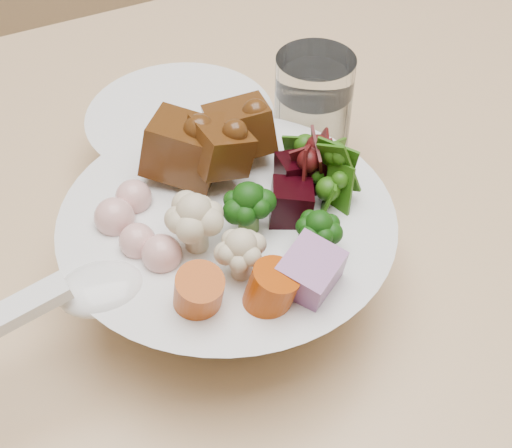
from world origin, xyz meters
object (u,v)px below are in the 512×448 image
(side_bowl, at_px, (182,139))
(water_glass, at_px, (312,120))
(chair_far, at_px, (115,137))
(food_bowl, at_px, (230,243))
(dining_table, at_px, (475,271))

(side_bowl, bearing_deg, water_glass, -19.94)
(chair_far, bearing_deg, food_bowl, -83.82)
(dining_table, relative_size, water_glass, 16.33)
(food_bowl, bearing_deg, side_bowl, 90.99)
(dining_table, xyz_separation_m, water_glass, (-0.14, 0.10, 0.14))
(food_bowl, bearing_deg, dining_table, 1.81)
(side_bowl, bearing_deg, chair_far, 92.70)
(dining_table, bearing_deg, water_glass, 133.00)
(dining_table, relative_size, chair_far, 2.45)
(water_glass, bearing_deg, dining_table, -37.30)
(chair_far, distance_m, water_glass, 0.77)
(dining_table, height_order, side_bowl, side_bowl)
(food_bowl, relative_size, water_glass, 2.14)
(dining_table, bearing_deg, side_bowl, 140.04)
(water_glass, distance_m, side_bowl, 0.12)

